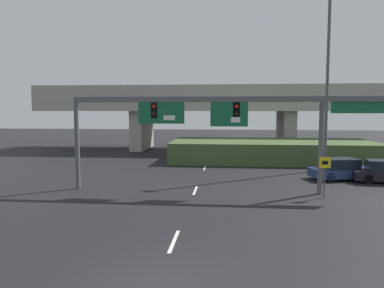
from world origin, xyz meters
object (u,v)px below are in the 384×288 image
Objects in this scene: highway_light_pole_near at (328,69)px; parked_sedan_near_right at (341,170)px; signal_gantry at (216,114)px; speed_limit_sign at (325,171)px.

highway_light_pole_near reaches higher than parked_sedan_near_right.
parked_sedan_near_right is at bearing -87.67° from highway_light_pole_near.
signal_gantry is 12.70m from highway_light_pole_near.
highway_light_pole_near is 8.38m from parked_sedan_near_right.
highway_light_pole_near reaches higher than signal_gantry.
speed_limit_sign is (6.03, -0.99, -3.11)m from signal_gantry.
signal_gantry is at bearing -133.81° from highway_light_pole_near.
parked_sedan_near_right is at bearing 66.09° from speed_limit_sign.
speed_limit_sign is at bearing -103.93° from highway_light_pole_near.
signal_gantry is at bearing -164.58° from parked_sedan_near_right.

